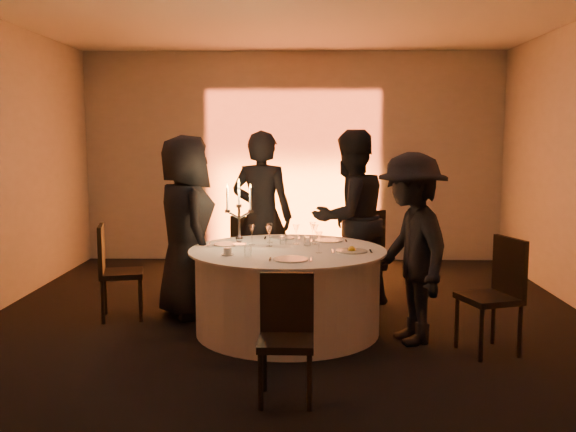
{
  "coord_description": "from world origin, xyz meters",
  "views": [
    {
      "loc": [
        0.14,
        -5.77,
        1.79
      ],
      "look_at": [
        0.0,
        0.2,
        1.05
      ],
      "focal_mm": 40.0,
      "sensor_mm": 36.0,
      "label": 1
    }
  ],
  "objects_px": {
    "banquet_table": "(288,290)",
    "chair_right": "(497,288)",
    "chair_back_left": "(250,249)",
    "chair_front": "(286,330)",
    "guest_back_left": "(262,217)",
    "guest_back_right": "(350,219)",
    "chair_left": "(113,266)",
    "candelabra": "(239,223)",
    "chair_back_right": "(361,250)",
    "guest_right": "(411,248)",
    "guest_left": "(186,227)",
    "coffee_cup": "(228,252)"
  },
  "relations": [
    {
      "from": "banquet_table",
      "to": "chair_right",
      "type": "height_order",
      "value": "chair_right"
    },
    {
      "from": "chair_back_left",
      "to": "banquet_table",
      "type": "bearing_deg",
      "value": 123.26
    },
    {
      "from": "chair_front",
      "to": "guest_back_left",
      "type": "xyz_separation_m",
      "value": [
        -0.33,
        2.64,
        0.45
      ]
    },
    {
      "from": "banquet_table",
      "to": "guest_back_right",
      "type": "height_order",
      "value": "guest_back_right"
    },
    {
      "from": "banquet_table",
      "to": "chair_left",
      "type": "bearing_deg",
      "value": 167.68
    },
    {
      "from": "guest_back_right",
      "to": "candelabra",
      "type": "relative_size",
      "value": 2.93
    },
    {
      "from": "banquet_table",
      "to": "chair_back_right",
      "type": "relative_size",
      "value": 1.79
    },
    {
      "from": "chair_left",
      "to": "chair_back_right",
      "type": "height_order",
      "value": "chair_back_right"
    },
    {
      "from": "guest_right",
      "to": "guest_left",
      "type": "bearing_deg",
      "value": -124.87
    },
    {
      "from": "guest_back_left",
      "to": "guest_right",
      "type": "xyz_separation_m",
      "value": [
        1.38,
        -1.41,
        -0.1
      ]
    },
    {
      "from": "coffee_cup",
      "to": "chair_left",
      "type": "bearing_deg",
      "value": 150.5
    },
    {
      "from": "chair_left",
      "to": "candelabra",
      "type": "xyz_separation_m",
      "value": [
        1.27,
        -0.22,
        0.47
      ]
    },
    {
      "from": "guest_back_left",
      "to": "coffee_cup",
      "type": "bearing_deg",
      "value": 96.83
    },
    {
      "from": "chair_back_right",
      "to": "chair_back_left",
      "type": "bearing_deg",
      "value": -49.39
    },
    {
      "from": "guest_back_left",
      "to": "chair_left",
      "type": "bearing_deg",
      "value": 43.08
    },
    {
      "from": "chair_back_right",
      "to": "chair_front",
      "type": "height_order",
      "value": "chair_back_right"
    },
    {
      "from": "chair_back_left",
      "to": "chair_back_right",
      "type": "xyz_separation_m",
      "value": [
        1.24,
        -0.39,
        0.07
      ]
    },
    {
      "from": "banquet_table",
      "to": "chair_back_left",
      "type": "distance_m",
      "value": 1.56
    },
    {
      "from": "chair_left",
      "to": "chair_back_left",
      "type": "bearing_deg",
      "value": -62.14
    },
    {
      "from": "candelabra",
      "to": "chair_back_left",
      "type": "bearing_deg",
      "value": 90.3
    },
    {
      "from": "chair_right",
      "to": "chair_front",
      "type": "relative_size",
      "value": 1.13
    },
    {
      "from": "chair_left",
      "to": "chair_right",
      "type": "distance_m",
      "value": 3.59
    },
    {
      "from": "chair_left",
      "to": "chair_front",
      "type": "distance_m",
      "value": 2.57
    },
    {
      "from": "chair_front",
      "to": "guest_back_left",
      "type": "bearing_deg",
      "value": 98.13
    },
    {
      "from": "candelabra",
      "to": "chair_back_right",
      "type": "bearing_deg",
      "value": 37.28
    },
    {
      "from": "chair_back_right",
      "to": "guest_back_right",
      "type": "bearing_deg",
      "value": 14.71
    },
    {
      "from": "chair_back_left",
      "to": "guest_back_left",
      "type": "xyz_separation_m",
      "value": [
        0.16,
        -0.35,
        0.43
      ]
    },
    {
      "from": "chair_left",
      "to": "candelabra",
      "type": "relative_size",
      "value": 1.47
    },
    {
      "from": "chair_back_right",
      "to": "chair_front",
      "type": "relative_size",
      "value": 1.18
    },
    {
      "from": "chair_back_left",
      "to": "chair_back_right",
      "type": "distance_m",
      "value": 1.3
    },
    {
      "from": "chair_right",
      "to": "guest_back_right",
      "type": "distance_m",
      "value": 1.9
    },
    {
      "from": "chair_left",
      "to": "chair_back_left",
      "type": "xyz_separation_m",
      "value": [
        1.26,
        1.11,
        -0.02
      ]
    },
    {
      "from": "chair_back_left",
      "to": "coffee_cup",
      "type": "xyz_separation_m",
      "value": [
        -0.05,
        -1.79,
        0.3
      ]
    },
    {
      "from": "guest_back_left",
      "to": "guest_back_right",
      "type": "xyz_separation_m",
      "value": [
        0.94,
        -0.18,
        0.0
      ]
    },
    {
      "from": "chair_front",
      "to": "candelabra",
      "type": "height_order",
      "value": "candelabra"
    },
    {
      "from": "chair_left",
      "to": "guest_left",
      "type": "xyz_separation_m",
      "value": [
        0.7,
        0.13,
        0.38
      ]
    },
    {
      "from": "chair_right",
      "to": "candelabra",
      "type": "distance_m",
      "value": 2.36
    },
    {
      "from": "guest_left",
      "to": "coffee_cup",
      "type": "bearing_deg",
      "value": -174.13
    },
    {
      "from": "candelabra",
      "to": "chair_right",
      "type": "bearing_deg",
      "value": -17.42
    },
    {
      "from": "guest_back_right",
      "to": "candelabra",
      "type": "bearing_deg",
      "value": 2.01
    },
    {
      "from": "chair_back_left",
      "to": "coffee_cup",
      "type": "distance_m",
      "value": 1.82
    },
    {
      "from": "chair_back_left",
      "to": "guest_back_left",
      "type": "relative_size",
      "value": 0.48
    },
    {
      "from": "guest_back_right",
      "to": "chair_right",
      "type": "bearing_deg",
      "value": 93.14
    },
    {
      "from": "guest_left",
      "to": "chair_front",
      "type": "bearing_deg",
      "value": -178.73
    },
    {
      "from": "guest_left",
      "to": "coffee_cup",
      "type": "distance_m",
      "value": 0.96
    },
    {
      "from": "guest_back_left",
      "to": "guest_left",
      "type": "bearing_deg",
      "value": 56.23
    },
    {
      "from": "chair_back_left",
      "to": "guest_right",
      "type": "relative_size",
      "value": 0.54
    },
    {
      "from": "chair_front",
      "to": "coffee_cup",
      "type": "distance_m",
      "value": 1.36
    },
    {
      "from": "chair_left",
      "to": "guest_back_right",
      "type": "relative_size",
      "value": 0.5
    },
    {
      "from": "chair_back_left",
      "to": "chair_back_right",
      "type": "height_order",
      "value": "chair_back_right"
    }
  ]
}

